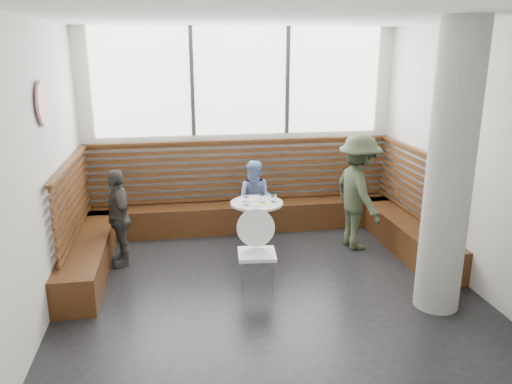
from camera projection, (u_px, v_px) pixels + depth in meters
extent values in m
cube|color=silver|center=(271.00, 166.00, 5.64)|extent=(5.00, 5.00, 3.20)
cube|color=black|center=(269.00, 293.00, 6.09)|extent=(5.00, 5.00, 0.01)
cube|color=white|center=(272.00, 16.00, 5.19)|extent=(5.00, 5.00, 0.01)
cube|color=white|center=(240.00, 81.00, 7.77)|extent=(4.50, 0.02, 1.65)
cube|color=#3F3F42|center=(192.00, 82.00, 7.63)|extent=(0.06, 0.04, 1.65)
cube|color=#3F3F42|center=(288.00, 81.00, 7.87)|extent=(0.06, 0.04, 1.65)
cube|color=#3F230F|center=(243.00, 216.00, 8.16)|extent=(5.00, 0.50, 0.45)
cube|color=#3F230F|center=(92.00, 249.00, 6.85)|extent=(0.50, 2.50, 0.45)
cube|color=#3F230F|center=(399.00, 230.00, 7.57)|extent=(0.50, 2.50, 0.45)
cube|color=#442511|center=(242.00, 171.00, 8.11)|extent=(4.88, 0.08, 0.98)
cube|color=#442511|center=(73.00, 199.00, 6.62)|extent=(0.08, 2.38, 0.98)
cube|color=#442511|center=(414.00, 183.00, 7.39)|extent=(0.08, 2.38, 0.98)
cylinder|color=gray|center=(450.00, 172.00, 5.37)|extent=(0.50, 0.50, 3.20)
cylinder|color=white|center=(43.00, 103.00, 5.43)|extent=(0.03, 0.50, 0.50)
cylinder|color=silver|center=(257.00, 251.00, 7.29)|extent=(0.47, 0.47, 0.03)
cylinder|color=silver|center=(257.00, 228.00, 7.19)|extent=(0.07, 0.07, 0.74)
cylinder|color=#B7B7BA|center=(257.00, 203.00, 7.09)|extent=(0.75, 0.75, 0.03)
cube|color=white|center=(257.00, 254.00, 6.02)|extent=(0.45, 0.43, 0.04)
cylinder|color=white|center=(254.00, 228.00, 6.13)|extent=(0.47, 0.11, 0.47)
cylinder|color=silver|center=(244.00, 280.00, 5.91)|extent=(0.02, 0.02, 0.46)
cylinder|color=silver|center=(274.00, 278.00, 5.97)|extent=(0.02, 0.02, 0.46)
cylinder|color=silver|center=(240.00, 269.00, 6.22)|extent=(0.02, 0.02, 0.46)
cylinder|color=silver|center=(269.00, 267.00, 6.27)|extent=(0.02, 0.02, 0.46)
imported|color=#3A442D|center=(358.00, 192.00, 7.28)|extent=(0.75, 1.17, 1.70)
imported|color=#758FCC|center=(256.00, 201.00, 7.65)|extent=(0.72, 0.64, 1.24)
imported|color=#44403D|center=(118.00, 217.00, 6.76)|extent=(0.56, 0.85, 1.34)
cylinder|color=white|center=(250.00, 200.00, 7.17)|extent=(0.22, 0.22, 0.02)
cylinder|color=white|center=(259.00, 200.00, 7.18)|extent=(0.18, 0.18, 0.01)
cylinder|color=white|center=(246.00, 201.00, 6.94)|extent=(0.07, 0.07, 0.12)
cylinder|color=white|center=(262.00, 199.00, 7.03)|extent=(0.08, 0.08, 0.12)
cylinder|color=white|center=(274.00, 198.00, 7.09)|extent=(0.07, 0.07, 0.11)
cube|color=#A5C64C|center=(261.00, 205.00, 6.96)|extent=(0.21, 0.16, 0.00)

